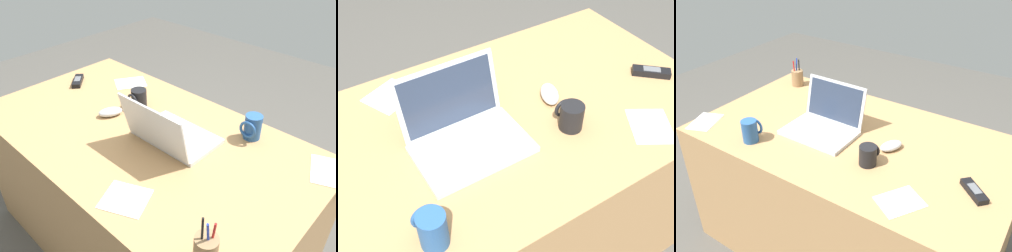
{
  "view_description": "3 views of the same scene",
  "coord_description": "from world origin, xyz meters",
  "views": [
    {
      "loc": [
        -0.92,
        0.81,
        1.56
      ],
      "look_at": [
        -0.11,
        -0.06,
        0.77
      ],
      "focal_mm": 36.57,
      "sensor_mm": 36.0,
      "label": 1
    },
    {
      "loc": [
        -0.51,
        -0.85,
        1.61
      ],
      "look_at": [
        -0.02,
        -0.08,
        0.76
      ],
      "focal_mm": 44.18,
      "sensor_mm": 36.0,
      "label": 2
    },
    {
      "loc": [
        0.79,
        -1.24,
        1.64
      ],
      "look_at": [
        -0.05,
        -0.0,
        0.75
      ],
      "focal_mm": 39.07,
      "sensor_mm": 36.0,
      "label": 3
    }
  ],
  "objects": [
    {
      "name": "ground_plane",
      "position": [
        0.0,
        0.0,
        0.0
      ],
      "size": [
        6.0,
        6.0,
        0.0
      ],
      "primitive_type": "plane",
      "color": "#4C4944"
    },
    {
      "name": "desk",
      "position": [
        0.0,
        0.0,
        0.36
      ],
      "size": [
        1.51,
        0.86,
        0.71
      ],
      "primitive_type": "cube",
      "color": "#A87C4F",
      "rests_on": "ground"
    },
    {
      "name": "laptop",
      "position": [
        -0.14,
        -0.03,
        0.76
      ],
      "size": [
        0.34,
        0.28,
        0.22
      ],
      "color": "silver",
      "rests_on": "desk"
    },
    {
      "name": "computer_mouse",
      "position": [
        0.21,
        -0.0,
        0.73
      ],
      "size": [
        0.1,
        0.13,
        0.04
      ],
      "primitive_type": "ellipsoid",
      "rotation": [
        0.0,
        0.0,
        -0.44
      ],
      "color": "silver",
      "rests_on": "desk"
    },
    {
      "name": "coffee_mug_white",
      "position": [
        0.18,
        -0.15,
        0.76
      ],
      "size": [
        0.08,
        0.09,
        0.09
      ],
      "color": "black",
      "rests_on": "desk"
    },
    {
      "name": "coffee_mug_tall",
      "position": [
        -0.37,
        -0.29,
        0.77
      ],
      "size": [
        0.08,
        0.08,
        0.11
      ],
      "color": "#26518C",
      "rests_on": "desk"
    },
    {
      "name": "cordless_phone",
      "position": [
        0.6,
        -0.09,
        0.73
      ],
      "size": [
        0.13,
        0.13,
        0.03
      ],
      "color": "black",
      "rests_on": "desk"
    },
    {
      "name": "paper_note_near_laptop",
      "position": [
        0.39,
        -0.29,
        0.71
      ],
      "size": [
        0.19,
        0.21,
        0.0
      ],
      "primitive_type": "cube",
      "rotation": [
        0.0,
        0.0,
        -0.55
      ],
      "color": "white",
      "rests_on": "desk"
    },
    {
      "name": "paper_note_right",
      "position": [
        -0.25,
        0.3,
        0.71
      ],
      "size": [
        0.2,
        0.19,
        0.0
      ],
      "primitive_type": "cube",
      "rotation": [
        0.0,
        0.0,
        0.42
      ],
      "color": "white",
      "rests_on": "desk"
    }
  ]
}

